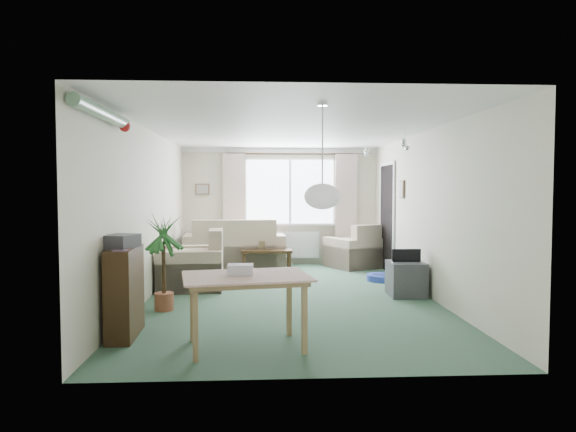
{
  "coord_description": "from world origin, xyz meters",
  "views": [
    {
      "loc": [
        -0.41,
        -7.36,
        1.55
      ],
      "look_at": [
        0.0,
        0.3,
        1.15
      ],
      "focal_mm": 32.0,
      "sensor_mm": 36.0,
      "label": 1
    }
  ],
  "objects": [
    {
      "name": "ground",
      "position": [
        0.0,
        0.0,
        0.0
      ],
      "size": [
        6.5,
        6.5,
        0.0
      ],
      "primitive_type": "plane",
      "color": "#335540"
    },
    {
      "name": "window",
      "position": [
        0.2,
        3.23,
        1.5
      ],
      "size": [
        1.8,
        0.03,
        1.3
      ],
      "primitive_type": "cube",
      "color": "white"
    },
    {
      "name": "curtain_rod",
      "position": [
        0.2,
        3.15,
        2.27
      ],
      "size": [
        2.6,
        0.03,
        0.03
      ],
      "primitive_type": "cube",
      "color": "black"
    },
    {
      "name": "curtain_left",
      "position": [
        -0.95,
        3.13,
        1.27
      ],
      "size": [
        0.45,
        0.08,
        2.0
      ],
      "primitive_type": "cube",
      "color": "beige"
    },
    {
      "name": "curtain_right",
      "position": [
        1.35,
        3.13,
        1.27
      ],
      "size": [
        0.45,
        0.08,
        2.0
      ],
      "primitive_type": "cube",
      "color": "beige"
    },
    {
      "name": "radiator",
      "position": [
        0.2,
        3.19,
        0.4
      ],
      "size": [
        1.2,
        0.1,
        0.55
      ],
      "primitive_type": "cube",
      "color": "white"
    },
    {
      "name": "doorway",
      "position": [
        1.99,
        2.2,
        1.0
      ],
      "size": [
        0.03,
        0.95,
        2.0
      ],
      "primitive_type": "cube",
      "color": "black"
    },
    {
      "name": "pendant_lamp",
      "position": [
        0.2,
        -2.3,
        1.48
      ],
      "size": [
        0.36,
        0.36,
        0.36
      ],
      "primitive_type": "sphere",
      "color": "white"
    },
    {
      "name": "tinsel_garland",
      "position": [
        -1.92,
        -2.3,
        2.28
      ],
      "size": [
        1.6,
        1.6,
        0.12
      ],
      "primitive_type": "cylinder",
      "color": "#196626"
    },
    {
      "name": "bauble_cluster_a",
      "position": [
        1.3,
        0.9,
        2.22
      ],
      "size": [
        0.2,
        0.2,
        0.2
      ],
      "primitive_type": "sphere",
      "color": "silver"
    },
    {
      "name": "bauble_cluster_b",
      "position": [
        1.6,
        -0.3,
        2.22
      ],
      "size": [
        0.2,
        0.2,
        0.2
      ],
      "primitive_type": "sphere",
      "color": "silver"
    },
    {
      "name": "wall_picture_back",
      "position": [
        -1.6,
        3.23,
        1.55
      ],
      "size": [
        0.28,
        0.03,
        0.22
      ],
      "primitive_type": "cube",
      "color": "brown"
    },
    {
      "name": "wall_picture_right",
      "position": [
        1.98,
        1.2,
        1.55
      ],
      "size": [
        0.03,
        0.24,
        0.3
      ],
      "primitive_type": "cube",
      "color": "brown"
    },
    {
      "name": "sofa",
      "position": [
        -0.93,
        2.75,
        0.49
      ],
      "size": [
        2.0,
        1.14,
        0.97
      ],
      "primitive_type": "cube",
      "rotation": [
        0.0,
        0.0,
        3.2
      ],
      "color": "tan",
      "rests_on": "ground"
    },
    {
      "name": "armchair_corner",
      "position": [
        1.48,
        2.73,
        0.43
      ],
      "size": [
        1.26,
        1.24,
        0.86
      ],
      "primitive_type": "cube",
      "rotation": [
        0.0,
        0.0,
        3.6
      ],
      "color": "tan",
      "rests_on": "ground"
    },
    {
      "name": "armchair_left",
      "position": [
        -1.5,
        0.7,
        0.46
      ],
      "size": [
        1.02,
        1.08,
        0.92
      ],
      "primitive_type": "cube",
      "rotation": [
        0.0,
        0.0,
        -1.52
      ],
      "color": "beige",
      "rests_on": "ground"
    },
    {
      "name": "coffee_table",
      "position": [
        -0.3,
        2.23,
        0.21
      ],
      "size": [
        0.95,
        0.54,
        0.42
      ],
      "primitive_type": "cube",
      "rotation": [
        0.0,
        0.0,
        0.02
      ],
      "color": "black",
      "rests_on": "ground"
    },
    {
      "name": "photo_frame",
      "position": [
        -0.39,
        2.19,
        0.5
      ],
      "size": [
        0.12,
        0.02,
        0.16
      ],
      "primitive_type": "cube",
      "rotation": [
        0.0,
        0.0,
        0.04
      ],
      "color": "brown",
      "rests_on": "coffee_table"
    },
    {
      "name": "bookshelf",
      "position": [
        -1.84,
        -1.94,
        0.47
      ],
      "size": [
        0.28,
        0.78,
        0.94
      ],
      "primitive_type": "cube",
      "rotation": [
        0.0,
        0.0,
        0.04
      ],
      "color": "black",
      "rests_on": "ground"
    },
    {
      "name": "hifi_box",
      "position": [
        -1.86,
        -1.97,
        1.01
      ],
      "size": [
        0.37,
        0.42,
        0.14
      ],
      "primitive_type": "cube",
      "rotation": [
        0.0,
        0.0,
        -0.3
      ],
      "color": "#3A393E",
      "rests_on": "bookshelf"
    },
    {
      "name": "houseplant",
      "position": [
        -1.65,
        -0.78,
        0.61
      ],
      "size": [
        0.52,
        0.52,
        1.21
      ],
      "primitive_type": "cylinder",
      "rotation": [
        0.0,
        0.0,
        -0.0
      ],
      "color": "#1B4F23",
      "rests_on": "ground"
    },
    {
      "name": "dining_table",
      "position": [
        -0.55,
        -2.39,
        0.35
      ],
      "size": [
        1.22,
        0.92,
        0.69
      ],
      "primitive_type": "cube",
      "rotation": [
        0.0,
        0.0,
        0.17
      ],
      "color": "#A77A5B",
      "rests_on": "ground"
    },
    {
      "name": "gift_box",
      "position": [
        -0.61,
        -2.34,
        0.75
      ],
      "size": [
        0.25,
        0.18,
        0.12
      ],
      "primitive_type": "cube",
      "rotation": [
        0.0,
        0.0,
        -0.01
      ],
      "color": "silver",
      "rests_on": "dining_table"
    },
    {
      "name": "tv_cube",
      "position": [
        1.7,
        -0.07,
        0.25
      ],
      "size": [
        0.51,
        0.56,
        0.5
      ],
      "primitive_type": "cube",
      "rotation": [
        0.0,
        0.0,
        -0.02
      ],
      "color": "#35363A",
      "rests_on": "ground"
    },
    {
      "name": "pet_bed",
      "position": [
        1.65,
        1.16,
        0.05
      ],
      "size": [
        0.63,
        0.63,
        0.11
      ],
      "primitive_type": "cylinder",
      "rotation": [
        0.0,
        0.0,
        0.22
      ],
      "color": "navy",
      "rests_on": "ground"
    }
  ]
}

